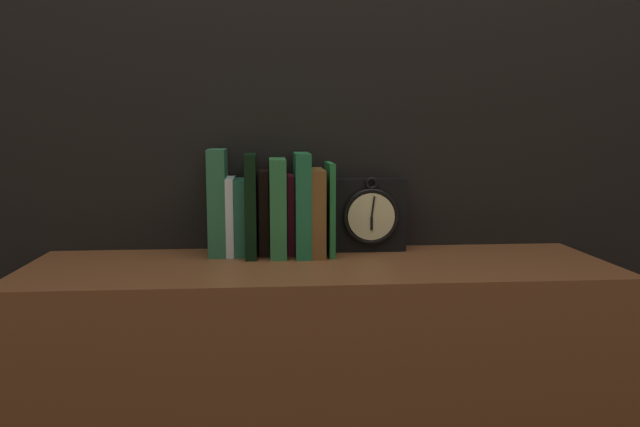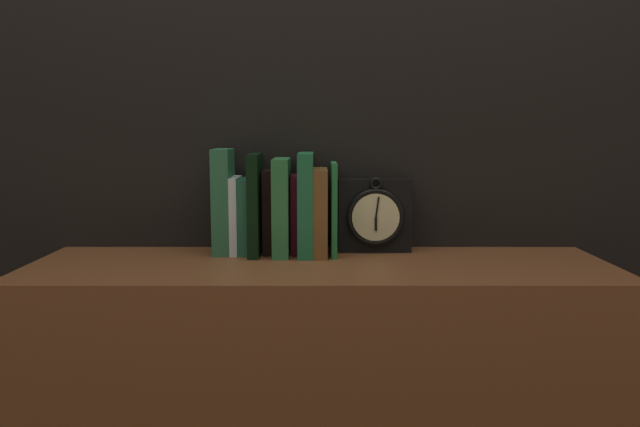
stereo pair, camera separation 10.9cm
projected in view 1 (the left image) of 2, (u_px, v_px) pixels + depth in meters
wall_back at (313, 93)px, 1.56m from camera, size 6.00×0.05×2.60m
clock at (369, 214)px, 1.54m from camera, size 0.18×0.08×0.18m
book_slot0_green at (218, 202)px, 1.48m from camera, size 0.04×0.12×0.25m
book_slot1_white at (231, 216)px, 1.49m from camera, size 0.02×0.12×0.18m
book_slot2_green at (240, 217)px, 1.49m from camera, size 0.03×0.12×0.18m
book_slot3_black at (251, 205)px, 1.48m from camera, size 0.03×0.15×0.24m
book_slot4_black at (264, 212)px, 1.50m from camera, size 0.02×0.11×0.20m
book_slot5_green at (278, 207)px, 1.48m from camera, size 0.04×0.15×0.23m
book_slot6_maroon at (290, 214)px, 1.51m from camera, size 0.02×0.11×0.19m
book_slot7_green at (302, 204)px, 1.48m from camera, size 0.04×0.16×0.24m
book_slot8_brown at (318, 212)px, 1.49m from camera, size 0.03×0.16×0.20m
book_slot9_green at (330, 208)px, 1.50m from camera, size 0.01×0.14×0.22m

